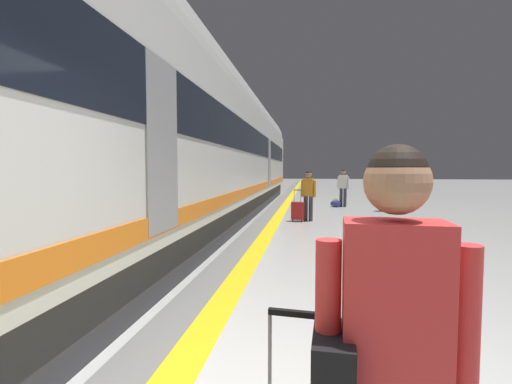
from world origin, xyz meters
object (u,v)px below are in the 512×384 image
Objects in this scene: high_speed_train at (187,136)px; traveller_foreground at (388,354)px; passenger_near at (343,185)px; suitcase_mid at (298,211)px; passenger_mid at (308,192)px; duffel_bag_near at (336,203)px; waste_bin at (385,199)px.

high_speed_train reaches higher than traveller_foreground.
traveller_foreground is (3.44, -8.08, -1.51)m from high_speed_train.
suitcase_mid is (-1.80, -4.80, -0.61)m from passenger_near.
suitcase_mid is at bearing -154.57° from passenger_mid.
duffel_bag_near is at bearing 75.50° from passenger_mid.
waste_bin is at bearing -35.79° from duffel_bag_near.
high_speed_train is 4.23m from passenger_mid.
suitcase_mid is at bearing 37.85° from high_speed_train.
passenger_near is at bearing 85.51° from traveller_foreground.
passenger_mid reaches higher than duffel_bag_near.
passenger_near is at bearing 135.28° from waste_bin.
passenger_near is 1.63× the size of suitcase_mid.
traveller_foreground is at bearing -88.38° from passenger_mid.
waste_bin is at bearing 45.45° from suitcase_mid.
passenger_mid reaches higher than suitcase_mid.
passenger_near is 2.14m from waste_bin.
passenger_mid is (-1.16, -4.48, 0.76)m from duffel_bag_near.
passenger_near reaches higher than passenger_mid.
high_speed_train is 8.48m from waste_bin.
high_speed_train is 21.57× the size of passenger_mid.
passenger_near is at bearing 27.71° from duffel_bag_near.
passenger_mid is (-1.48, -4.65, -0.03)m from passenger_near.
high_speed_train is 8.52m from passenger_near.
suitcase_mid is (-0.32, -0.15, -0.58)m from passenger_mid.
passenger_near reaches higher than duffel_bag_near.
high_speed_train reaches higher than duffel_bag_near.
duffel_bag_near is (0.86, 14.91, -0.84)m from traveller_foreground.
passenger_near is at bearing 56.55° from high_speed_train.
passenger_near is 3.69× the size of duffel_bag_near.
traveller_foreground is 15.12m from passenger_near.
waste_bin is (1.80, -1.30, 0.30)m from duffel_bag_near.
suitcase_mid is (2.82, 2.19, -2.17)m from high_speed_train.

